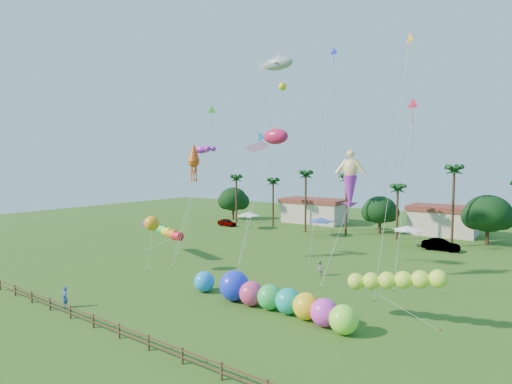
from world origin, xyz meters
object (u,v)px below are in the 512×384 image
Objects in this scene: caterpillar_inflatable at (278,299)px; car_b at (441,245)px; blue_ball at (204,282)px; car_a at (227,222)px; spectator_a at (65,297)px; spectator_b at (320,268)px.

car_b is at bearing 83.90° from caterpillar_inflatable.
blue_ball is at bearing 154.34° from car_b.
blue_ball is at bearing -138.80° from car_a.
spectator_a reaches higher than spectator_b.
spectator_a is at bearing -124.21° from blue_ball.
car_a is at bearing 138.99° from caterpillar_inflatable.
caterpillar_inflatable is (31.58, -32.03, 0.41)m from car_a.
caterpillar_inflatable is at bearing 37.64° from spectator_a.
car_b reaches higher than car_a.
car_b is 2.92× the size of spectator_b.
car_b is 2.50× the size of blue_ball.
spectator_b is (12.89, 20.52, -0.04)m from spectator_a.
spectator_a is at bearing -153.10° from car_a.
car_a is at bearing -159.19° from spectator_b.
car_a is 0.84× the size of car_b.
spectator_a is (-20.83, -41.25, 0.07)m from car_b.
car_b is 22.20m from spectator_b.
car_a is 44.43m from spectator_a.
car_a is 44.98m from caterpillar_inflatable.
caterpillar_inflatable reaches higher than car_a.
car_b is at bearing 65.69° from blue_ball.
car_b is (37.53, 0.08, 0.10)m from car_a.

